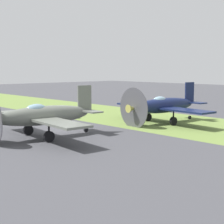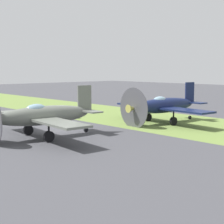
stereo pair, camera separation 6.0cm
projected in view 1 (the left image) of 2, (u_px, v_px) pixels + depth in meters
The scene contains 5 objects.
ground_plane at pixel (59, 130), 28.16m from camera, with size 160.00×160.00×0.00m, color #424247.
grass_verge at pixel (143, 118), 34.83m from camera, with size 120.00×11.00×0.01m, color olive.
airplane_lead at pixel (43, 116), 24.91m from camera, with size 10.54×8.34×3.75m.
airplane_wingman at pixel (163, 106), 31.82m from camera, with size 10.45×8.28×3.71m.
fuel_drum at pixel (71, 114), 34.79m from camera, with size 0.60×0.60×0.90m, color #476633.
Camera 1 is at (-23.21, 15.83, 4.85)m, focal length 57.30 mm.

